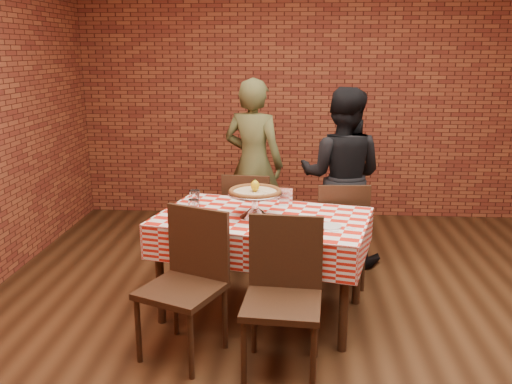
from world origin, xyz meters
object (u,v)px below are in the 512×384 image
pizza_stand (255,205)px  chair_far_right (339,232)px  condiment_caddy (286,196)px  chair_near_right (282,301)px  chair_near_left (181,288)px  diner_black (341,176)px  table (262,266)px  diner_olive (253,164)px  water_glass_left (194,208)px  chair_far_left (249,220)px  water_glass_right (195,198)px  pizza (255,192)px

pizza_stand → chair_far_right: bearing=43.3°
condiment_caddy → chair_near_right: chair_near_right is taller
chair_near_left → diner_black: bearing=80.6°
table → diner_olive: 1.55m
chair_near_right → diner_black: 1.97m
water_glass_left → pizza_stand: bearing=2.1°
chair_far_left → water_glass_right: bearing=66.2°
diner_olive → chair_far_right: bearing=151.2°
chair_near_left → diner_black: 2.09m
pizza → water_glass_right: bearing=152.8°
table → diner_olive: diner_olive is taller
water_glass_right → chair_near_right: chair_near_right is taller
condiment_caddy → chair_far_right: 0.66m
table → pizza_stand: pizza_stand is taller
condiment_caddy → chair_far_right: condiment_caddy is taller
pizza → chair_near_left: size_ratio=0.40×
chair_near_left → chair_far_right: 1.62m
water_glass_right → condiment_caddy: bearing=5.8°
diner_olive → diner_black: 0.90m
pizza → diner_olive: 1.50m
chair_near_right → chair_far_right: (0.45, 1.37, -0.02)m
diner_olive → pizza_stand: bearing=114.2°
diner_black → chair_far_right: bearing=98.8°
diner_black → chair_near_right: bearing=89.4°
chair_near_right → diner_olive: (-0.33, 2.24, 0.36)m
chair_near_right → diner_olive: 2.29m
water_glass_left → chair_near_right: 1.04m
pizza_stand → water_glass_right: (-0.48, 0.24, -0.03)m
water_glass_right → diner_black: diner_black is taller
chair_near_right → chair_far_left: (-0.33, 1.66, -0.03)m
condiment_caddy → chair_far_right: (0.44, 0.30, -0.38)m
diner_black → water_glass_left: bearing=59.4°
chair_far_right → pizza_stand: bearing=39.5°
table → diner_olive: bearing=96.6°
water_glass_left → chair_far_left: 1.05m
chair_far_right → diner_olive: diner_olive is taller
chair_far_left → diner_black: bearing=-160.2°
chair_near_right → chair_far_left: chair_near_right is taller
pizza_stand → water_glass_right: bearing=152.8°
chair_far_left → chair_near_right: bearing=105.7°
pizza → diner_olive: (-0.12, 1.49, -0.11)m
condiment_caddy → water_glass_right: bearing=-167.0°
chair_far_left → chair_near_left: bearing=83.0°
water_glass_left → chair_far_left: size_ratio=0.14×
water_glass_right → chair_far_right: bearing=18.2°
pizza_stand → pizza: pizza is taller
pizza → water_glass_right: pizza is taller
diner_black → condiment_caddy: bearing=73.5°
table → chair_near_right: (0.16, -0.77, 0.09)m
pizza_stand → chair_near_left: size_ratio=0.42×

